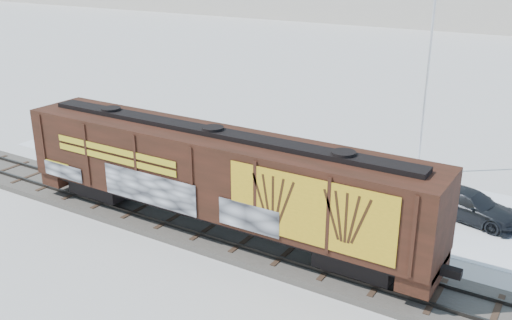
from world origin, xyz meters
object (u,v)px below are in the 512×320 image
Objects in this scene: car_dark at (469,205)px; hopper_railcar at (214,174)px; flagpole at (427,101)px; car_silver at (167,154)px; car_white at (291,168)px.

hopper_railcar is at bearing 143.21° from car_dark.
flagpole reaches higher than car_silver.
flagpole is (5.35, 12.20, 1.26)m from hopper_railcar.
flagpole is 6.83m from car_dark.
car_white is 1.06× the size of car_dark.
flagpole is 14.87m from car_silver.
car_white is at bearing -62.61° from car_silver.
flagpole is at bearing 66.31° from hopper_railcar.
car_white is (7.37, 1.56, 0.11)m from car_silver.
car_dark is at bearing -51.23° from flagpole.
car_dark is at bearing -67.70° from car_silver.
car_white is (-0.16, 7.19, -2.08)m from hopper_railcar.
car_silver is 16.68m from car_dark.
car_silver is (-7.53, 5.63, -2.19)m from hopper_railcar.
flagpole is at bearing -51.05° from car_white.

